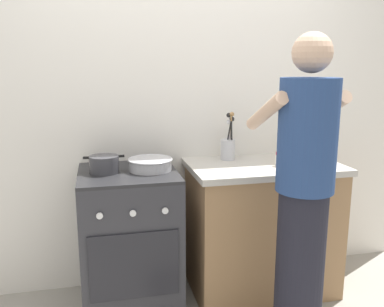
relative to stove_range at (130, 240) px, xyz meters
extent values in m
cube|color=silver|center=(0.55, 0.35, 0.80)|extent=(3.20, 0.10, 2.50)
cube|color=#99724C|center=(0.90, 0.00, -0.02)|extent=(0.96, 0.56, 0.86)
cube|color=#B7B2A8|center=(0.90, 0.00, 0.43)|extent=(1.00, 0.60, 0.04)
cube|color=#2D2D33|center=(0.00, 0.00, -0.01)|extent=(0.60, 0.60, 0.88)
cube|color=#232326|center=(0.00, 0.00, 0.44)|extent=(0.60, 0.60, 0.02)
cube|color=black|center=(0.00, -0.30, -0.03)|extent=(0.51, 0.01, 0.40)
cylinder|color=silver|center=(-0.18, -0.31, 0.29)|extent=(0.04, 0.01, 0.04)
cylinder|color=silver|center=(0.00, -0.31, 0.29)|extent=(0.04, 0.01, 0.04)
cylinder|color=silver|center=(0.18, -0.31, 0.29)|extent=(0.04, 0.01, 0.04)
cylinder|color=#38383D|center=(-0.14, 0.00, 0.50)|extent=(0.18, 0.18, 0.10)
cube|color=black|center=(-0.24, 0.00, 0.55)|extent=(0.04, 0.02, 0.01)
cube|color=black|center=(-0.04, 0.00, 0.55)|extent=(0.04, 0.02, 0.01)
cylinder|color=#B7B7BC|center=(0.14, 0.00, 0.49)|extent=(0.27, 0.27, 0.07)
torus|color=#B7B7BC|center=(0.14, 0.00, 0.52)|extent=(0.28, 0.28, 0.01)
cylinder|color=silver|center=(0.70, 0.18, 0.52)|extent=(0.10, 0.10, 0.14)
cylinder|color=#B7BABF|center=(0.72, 0.19, 0.60)|extent=(0.02, 0.04, 0.26)
sphere|color=#B7BABF|center=(0.72, 0.19, 0.74)|extent=(0.03, 0.03, 0.03)
cylinder|color=black|center=(0.72, 0.16, 0.60)|extent=(0.03, 0.03, 0.25)
sphere|color=black|center=(0.72, 0.16, 0.73)|extent=(0.03, 0.03, 0.03)
cylinder|color=silver|center=(0.71, 0.18, 0.59)|extent=(0.03, 0.04, 0.23)
sphere|color=silver|center=(0.71, 0.18, 0.71)|extent=(0.03, 0.03, 0.03)
cylinder|color=black|center=(0.71, 0.18, 0.61)|extent=(0.05, 0.05, 0.28)
sphere|color=black|center=(0.71, 0.18, 0.76)|extent=(0.03, 0.03, 0.03)
cylinder|color=#9E7547|center=(0.72, 0.17, 0.61)|extent=(0.03, 0.05, 0.29)
sphere|color=#9E7547|center=(0.72, 0.17, 0.77)|extent=(0.03, 0.03, 0.03)
cylinder|color=silver|center=(0.97, -0.07, 0.49)|extent=(0.04, 0.04, 0.07)
cylinder|color=red|center=(0.97, -0.07, 0.53)|extent=(0.04, 0.04, 0.02)
cylinder|color=gold|center=(1.11, -0.02, 0.54)|extent=(0.07, 0.07, 0.17)
cylinder|color=gold|center=(1.11, -0.02, 0.64)|extent=(0.03, 0.03, 0.04)
cylinder|color=black|center=(1.11, -0.02, 0.66)|extent=(0.03, 0.03, 0.02)
cylinder|color=black|center=(0.87, -0.61, 0.00)|extent=(0.26, 0.26, 0.90)
cylinder|color=navy|center=(0.87, -0.61, 0.74)|extent=(0.30, 0.30, 0.58)
sphere|color=#D3AA8C|center=(0.87, -0.61, 1.15)|extent=(0.20, 0.20, 0.20)
cylinder|color=#D3AA8C|center=(0.70, -0.47, 0.85)|extent=(0.07, 0.41, 0.24)
cylinder|color=#D3AA8C|center=(1.04, -0.47, 0.85)|extent=(0.07, 0.41, 0.24)
camera|label=1|loc=(-0.16, -2.47, 1.09)|focal=38.42mm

